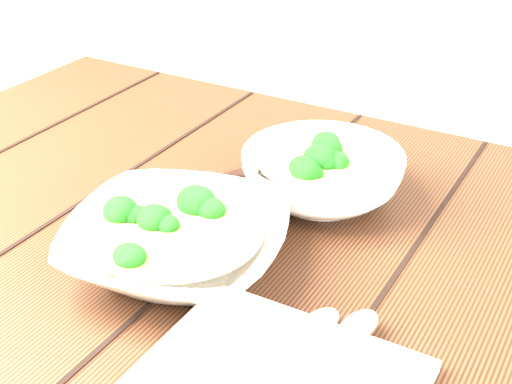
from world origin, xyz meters
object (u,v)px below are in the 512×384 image
(soup_bowl_front, at_px, (177,242))
(trivet, at_px, (249,192))
(soup_bowl_back, at_px, (322,174))
(table, at_px, (246,316))

(soup_bowl_front, relative_size, trivet, 2.74)
(soup_bowl_front, relative_size, soup_bowl_back, 1.11)
(table, relative_size, soup_bowl_front, 4.13)
(table, xyz_separation_m, trivet, (-0.04, 0.07, 0.13))
(soup_bowl_back, bearing_deg, soup_bowl_front, -108.44)
(table, height_order, soup_bowl_front, soup_bowl_front)
(soup_bowl_back, bearing_deg, trivet, -145.94)
(soup_bowl_back, xyz_separation_m, trivet, (-0.08, -0.05, -0.02))
(soup_bowl_front, bearing_deg, soup_bowl_back, 71.56)
(soup_bowl_back, bearing_deg, table, -106.99)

